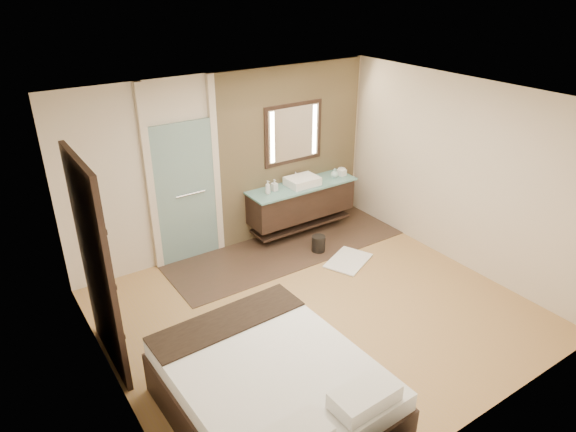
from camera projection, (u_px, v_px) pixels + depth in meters
floor at (317, 312)px, 6.57m from camera, size 5.00×5.00×0.00m
tile_strip at (287, 248)px, 8.07m from camera, size 3.80×1.30×0.01m
stone_wall at (291, 151)px, 8.19m from camera, size 2.60×0.08×2.70m
vanity at (301, 201)px, 8.31m from camera, size 1.85×0.55×0.88m
mirror_unit at (293, 133)px, 8.02m from camera, size 1.06×0.04×0.96m
frosted_door at (185, 188)px, 7.35m from camera, size 1.10×0.12×2.70m
shoji_partition at (97, 266)px, 5.28m from camera, size 0.06×1.20×2.40m
bed at (272, 391)px, 4.88m from camera, size 1.78×2.19×0.82m
bath_mat at (348, 261)px, 7.70m from camera, size 0.86×0.76×0.02m
waste_bin at (318, 244)px, 7.93m from camera, size 0.24×0.24×0.26m
tissue_box at (342, 172)px, 8.53m from camera, size 0.13×0.13×0.10m
soap_bottle_a at (268, 187)px, 7.80m from camera, size 0.11×0.11×0.21m
soap_bottle_b at (274, 185)px, 7.92m from camera, size 0.09×0.09×0.18m
soap_bottle_c at (335, 173)px, 8.43m from camera, size 0.15×0.15×0.16m
cup at (342, 171)px, 8.57m from camera, size 0.16×0.16×0.11m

